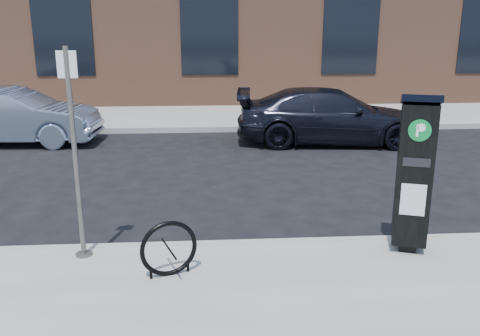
{
  "coord_description": "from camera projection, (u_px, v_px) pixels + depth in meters",
  "views": [
    {
      "loc": [
        -0.19,
        -6.29,
        2.95
      ],
      "look_at": [
        0.28,
        0.5,
        1.03
      ],
      "focal_mm": 38.0,
      "sensor_mm": 36.0,
      "label": 1
    }
  ],
  "objects": [
    {
      "name": "ground",
      "position": [
        222.0,
        252.0,
        6.86
      ],
      "size": [
        120.0,
        120.0,
        0.0
      ],
      "primitive_type": "plane",
      "color": "black",
      "rests_on": "ground"
    },
    {
      "name": "curb_far",
      "position": [
        212.0,
        129.0,
        14.54
      ],
      "size": [
        60.0,
        0.12,
        0.16
      ],
      "primitive_type": "cube",
      "color": "#9E9B93",
      "rests_on": "ground"
    },
    {
      "name": "sidewalk_far",
      "position": [
        210.0,
        100.0,
        20.28
      ],
      "size": [
        60.0,
        12.0,
        0.15
      ],
      "primitive_type": "cube",
      "color": "gray",
      "rests_on": "ground"
    },
    {
      "name": "car_dark",
      "position": [
        331.0,
        116.0,
        13.05
      ],
      "size": [
        5.0,
        2.4,
        1.4
      ],
      "primitive_type": "imported",
      "rotation": [
        0.0,
        0.0,
        1.48
      ],
      "color": "black",
      "rests_on": "ground"
    },
    {
      "name": "curb_near",
      "position": [
        222.0,
        247.0,
        6.82
      ],
      "size": [
        60.0,
        0.12,
        0.16
      ],
      "primitive_type": "cube",
      "color": "#9E9B93",
      "rests_on": "ground"
    },
    {
      "name": "sign_pole",
      "position": [
        75.0,
        157.0,
        6.06
      ],
      "size": [
        0.23,
        0.21,
        2.58
      ],
      "rotation": [
        0.0,
        0.0,
        -0.02
      ],
      "color": "#625E56",
      "rests_on": "sidewalk_near"
    },
    {
      "name": "car_silver",
      "position": [
        11.0,
        116.0,
        12.92
      ],
      "size": [
        4.41,
        1.73,
        1.43
      ],
      "primitive_type": "imported",
      "rotation": [
        0.0,
        0.0,
        1.52
      ],
      "color": "gray",
      "rests_on": "ground"
    },
    {
      "name": "bike_rack",
      "position": [
        169.0,
        249.0,
        5.82
      ],
      "size": [
        0.65,
        0.27,
        0.67
      ],
      "rotation": [
        0.0,
        0.0,
        0.34
      ],
      "color": "black",
      "rests_on": "sidewalk_near"
    },
    {
      "name": "parking_kiosk",
      "position": [
        414.0,
        172.0,
        6.3
      ],
      "size": [
        0.57,
        0.54,
        2.03
      ],
      "rotation": [
        0.0,
        0.0,
        -0.34
      ],
      "color": "black",
      "rests_on": "sidewalk_near"
    }
  ]
}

